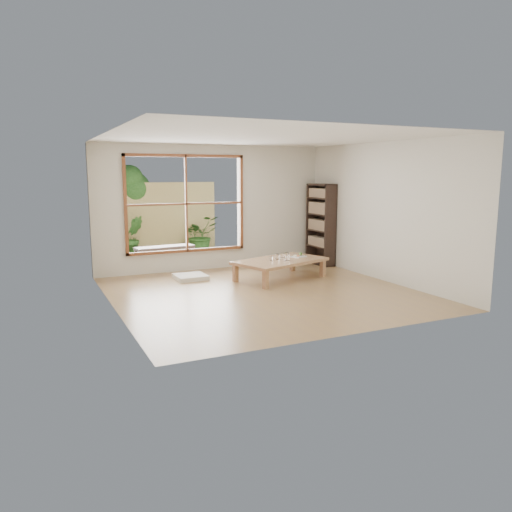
{
  "coord_description": "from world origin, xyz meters",
  "views": [
    {
      "loc": [
        -3.66,
        -7.48,
        2.03
      ],
      "look_at": [
        0.1,
        0.52,
        0.55
      ],
      "focal_mm": 35.0,
      "sensor_mm": 36.0,
      "label": 1
    }
  ],
  "objects_px": {
    "bookshelf": "(321,224)",
    "food_tray": "(299,256)",
    "garden_bench": "(165,249)",
    "low_table": "(280,262)"
  },
  "relations": [
    {
      "from": "bookshelf",
      "to": "food_tray",
      "type": "bearing_deg",
      "value": -139.54
    },
    {
      "from": "food_tray",
      "to": "garden_bench",
      "type": "xyz_separation_m",
      "value": [
        -2.13,
        2.22,
        -0.03
      ]
    },
    {
      "from": "bookshelf",
      "to": "food_tray",
      "type": "relative_size",
      "value": 5.66
    },
    {
      "from": "low_table",
      "to": "bookshelf",
      "type": "bearing_deg",
      "value": 15.61
    },
    {
      "from": "low_table",
      "to": "food_tray",
      "type": "bearing_deg",
      "value": -4.29
    },
    {
      "from": "bookshelf",
      "to": "garden_bench",
      "type": "distance_m",
      "value": 3.5
    },
    {
      "from": "garden_bench",
      "to": "food_tray",
      "type": "bearing_deg",
      "value": -51.56
    },
    {
      "from": "garden_bench",
      "to": "low_table",
      "type": "bearing_deg",
      "value": -60.26
    },
    {
      "from": "low_table",
      "to": "garden_bench",
      "type": "distance_m",
      "value": 2.86
    },
    {
      "from": "low_table",
      "to": "food_tray",
      "type": "relative_size",
      "value": 6.22
    }
  ]
}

